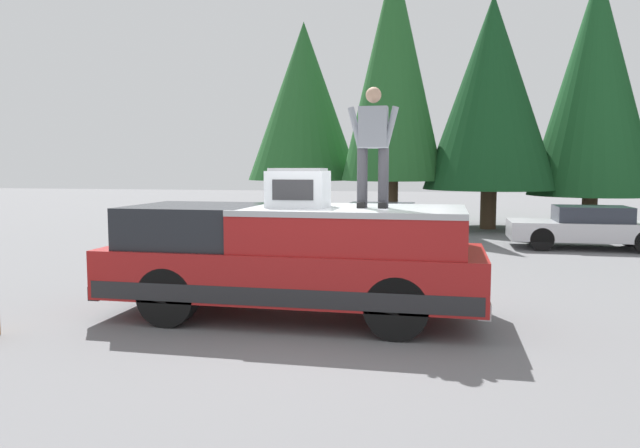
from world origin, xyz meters
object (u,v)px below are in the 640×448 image
parked_car_silver (588,227)px  person_on_truck_bed (373,144)px  compressor_unit (298,188)px  pickup_truck (294,259)px  parked_car_grey (379,223)px

parked_car_silver → person_on_truck_bed: bearing=151.3°
person_on_truck_bed → compressor_unit: bearing=93.9°
pickup_truck → parked_car_grey: bearing=-1.8°
compressor_unit → parked_car_silver: bearing=-33.5°
pickup_truck → parked_car_silver: bearing=-34.3°
pickup_truck → person_on_truck_bed: size_ratio=3.28×
person_on_truck_bed → parked_car_grey: bearing=5.6°
compressor_unit → parked_car_silver: compressor_unit is taller
compressor_unit → parked_car_grey: bearing=-1.1°
parked_car_silver → pickup_truck: bearing=145.7°
pickup_truck → person_on_truck_bed: bearing=-91.2°
pickup_truck → parked_car_silver: 10.68m
person_on_truck_bed → parked_car_silver: person_on_truck_bed is taller
compressor_unit → person_on_truck_bed: person_on_truck_bed is taller
compressor_unit → parked_car_grey: (9.15, -0.18, -1.35)m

